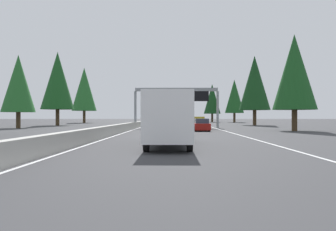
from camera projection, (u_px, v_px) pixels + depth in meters
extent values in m
plane|color=#38383A|center=(146.00, 125.00, 61.70)|extent=(320.00, 320.00, 0.00)
cube|color=#ADAAA3|center=(152.00, 121.00, 81.70)|extent=(180.00, 0.56, 0.90)
cube|color=silver|center=(200.00, 124.00, 71.49)|extent=(160.00, 0.16, 0.01)
cube|color=silver|center=(151.00, 124.00, 71.69)|extent=(160.00, 0.16, 0.01)
cylinder|color=gray|center=(135.00, 110.00, 47.23)|extent=(0.36, 0.36, 5.50)
cylinder|color=gray|center=(218.00, 110.00, 47.01)|extent=(0.36, 0.36, 5.50)
cube|color=gray|center=(176.00, 90.00, 47.13)|extent=(0.50, 12.32, 0.50)
cube|color=#0C602D|center=(162.00, 97.00, 47.02)|extent=(0.12, 3.20, 1.90)
cube|color=black|center=(195.00, 96.00, 46.93)|extent=(0.16, 4.20, 1.50)
cube|color=white|center=(169.00, 117.00, 17.09)|extent=(6.12, 2.40, 2.50)
cube|color=slate|center=(170.00, 121.00, 21.34)|extent=(2.38, 2.30, 1.90)
cylinder|color=black|center=(154.00, 135.00, 21.19)|extent=(0.90, 0.28, 0.90)
cylinder|color=black|center=(185.00, 135.00, 21.15)|extent=(0.90, 0.28, 0.90)
cylinder|color=black|center=(146.00, 142.00, 15.41)|extent=(0.90, 0.28, 0.90)
cylinder|color=black|center=(190.00, 142.00, 15.37)|extent=(0.90, 0.28, 0.90)
cube|color=slate|center=(174.00, 129.00, 31.09)|extent=(4.40, 1.80, 0.76)
cube|color=#2D3847|center=(174.00, 122.00, 30.88)|extent=(2.46, 1.51, 0.56)
cylinder|color=black|center=(166.00, 130.00, 32.52)|extent=(0.64, 0.22, 0.64)
cylinder|color=black|center=(182.00, 130.00, 32.49)|extent=(0.64, 0.22, 0.64)
cylinder|color=black|center=(166.00, 131.00, 29.70)|extent=(0.64, 0.22, 0.64)
cylinder|color=black|center=(183.00, 131.00, 29.67)|extent=(0.64, 0.22, 0.64)
cube|color=#AD931E|center=(197.00, 121.00, 48.70)|extent=(5.00, 1.95, 1.44)
cube|color=#2D3847|center=(198.00, 120.00, 46.40)|extent=(0.08, 1.48, 0.56)
cylinder|color=black|center=(191.00, 125.00, 50.42)|extent=(0.70, 0.24, 0.70)
cylinder|color=black|center=(201.00, 125.00, 50.39)|extent=(0.70, 0.24, 0.70)
cylinder|color=black|center=(192.00, 126.00, 47.02)|extent=(0.70, 0.24, 0.70)
cylinder|color=black|center=(203.00, 126.00, 46.99)|extent=(0.70, 0.24, 0.70)
cube|color=#1E4793|center=(184.00, 120.00, 101.20)|extent=(4.40, 1.80, 0.76)
cube|color=#2D3847|center=(184.00, 118.00, 100.98)|extent=(2.46, 1.51, 0.56)
cylinder|color=black|center=(181.00, 121.00, 102.62)|extent=(0.64, 0.22, 0.64)
cylinder|color=black|center=(186.00, 121.00, 102.59)|extent=(0.64, 0.22, 0.64)
cylinder|color=black|center=(182.00, 121.00, 99.80)|extent=(0.64, 0.22, 0.64)
cylinder|color=black|center=(187.00, 121.00, 99.77)|extent=(0.64, 0.22, 0.64)
cube|color=maroon|center=(201.00, 126.00, 37.60)|extent=(4.40, 1.80, 0.76)
cube|color=#2D3847|center=(202.00, 121.00, 37.38)|extent=(2.46, 1.51, 0.56)
cylinder|color=black|center=(194.00, 128.00, 39.02)|extent=(0.64, 0.22, 0.64)
cylinder|color=black|center=(207.00, 128.00, 38.99)|extent=(0.64, 0.22, 0.64)
cylinder|color=black|center=(196.00, 129.00, 36.20)|extent=(0.64, 0.22, 0.64)
cylinder|color=black|center=(209.00, 129.00, 36.17)|extent=(0.64, 0.22, 0.64)
cylinder|color=#4C3823|center=(294.00, 120.00, 37.36)|extent=(0.64, 0.64, 2.53)
cone|color=#194C1E|center=(294.00, 72.00, 37.38)|extent=(5.07, 5.07, 8.98)
cylinder|color=#4C3823|center=(255.00, 118.00, 61.44)|extent=(0.69, 0.69, 2.99)
cone|color=#143D19|center=(255.00, 83.00, 61.46)|extent=(5.98, 5.98, 10.61)
cylinder|color=#4C3823|center=(234.00, 118.00, 92.04)|extent=(0.66, 0.66, 2.75)
cone|color=#194C1E|center=(234.00, 96.00, 92.06)|extent=(5.51, 5.51, 9.76)
cylinder|color=#4C3823|center=(212.00, 118.00, 97.56)|extent=(0.64, 0.64, 2.59)
cone|color=#143D19|center=(212.00, 99.00, 97.58)|extent=(5.19, 5.19, 9.20)
cylinder|color=#4C3823|center=(18.00, 120.00, 45.89)|extent=(0.62, 0.62, 2.36)
cone|color=#236028|center=(18.00, 83.00, 45.91)|extent=(4.72, 4.72, 8.37)
cylinder|color=#4C3823|center=(58.00, 117.00, 59.96)|extent=(0.70, 0.70, 3.09)
cone|color=#194C1E|center=(58.00, 81.00, 59.98)|extent=(6.18, 6.18, 10.95)
cylinder|color=#4C3823|center=(84.00, 117.00, 84.60)|extent=(0.72, 0.72, 3.27)
cone|color=#236028|center=(84.00, 89.00, 84.63)|extent=(6.54, 6.54, 11.59)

